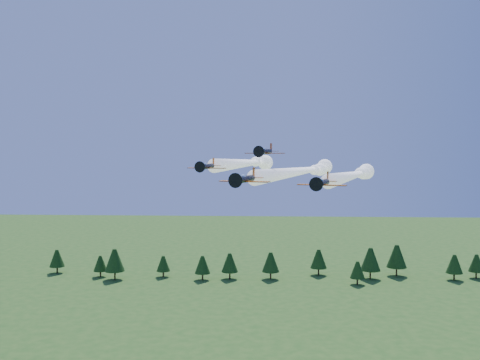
{
  "coord_description": "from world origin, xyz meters",
  "views": [
    {
      "loc": [
        1.85,
        -88.58,
        48.04
      ],
      "look_at": [
        -2.81,
        0.0,
        43.11
      ],
      "focal_mm": 40.0,
      "sensor_mm": 36.0,
      "label": 1
    }
  ],
  "objects_px": {
    "plane_lead": "(302,171)",
    "plane_left": "(249,163)",
    "plane_right": "(354,175)",
    "plane_slot": "(265,152)"
  },
  "relations": [
    {
      "from": "plane_lead",
      "to": "plane_slot",
      "type": "bearing_deg",
      "value": -95.34
    },
    {
      "from": "plane_left",
      "to": "plane_right",
      "type": "height_order",
      "value": "plane_left"
    },
    {
      "from": "plane_left",
      "to": "plane_right",
      "type": "xyz_separation_m",
      "value": [
        22.24,
        -4.76,
        -2.4
      ]
    },
    {
      "from": "plane_lead",
      "to": "plane_slot",
      "type": "distance_m",
      "value": 19.74
    },
    {
      "from": "plane_right",
      "to": "plane_left",
      "type": "bearing_deg",
      "value": -173.02
    },
    {
      "from": "plane_slot",
      "to": "plane_left",
      "type": "bearing_deg",
      "value": 116.52
    },
    {
      "from": "plane_lead",
      "to": "plane_left",
      "type": "bearing_deg",
      "value": 174.93
    },
    {
      "from": "plane_lead",
      "to": "plane_left",
      "type": "distance_m",
      "value": 12.47
    },
    {
      "from": "plane_left",
      "to": "plane_right",
      "type": "relative_size",
      "value": 0.93
    },
    {
      "from": "plane_lead",
      "to": "plane_left",
      "type": "xyz_separation_m",
      "value": [
        -11.38,
        4.86,
        1.56
      ]
    }
  ]
}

